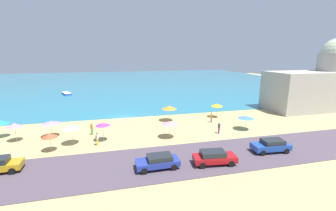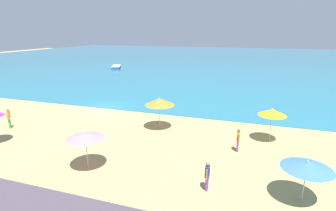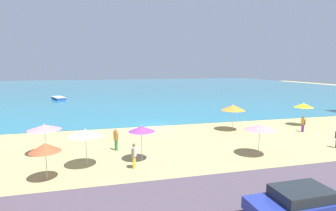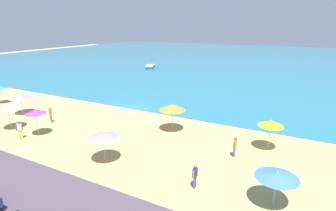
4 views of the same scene
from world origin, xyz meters
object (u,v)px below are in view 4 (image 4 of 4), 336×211
at_px(beach_umbrella_4, 20,97).
at_px(beach_umbrella_8, 35,112).
at_px(bather_0, 20,129).
at_px(bather_2, 50,114).
at_px(beach_umbrella_6, 277,175).
at_px(beach_umbrella_0, 7,107).
at_px(bather_1, 195,175).
at_px(beach_umbrella_5, 103,135).
at_px(bather_4, 235,146).
at_px(beach_umbrella_10, 271,123).
at_px(beach_umbrella_1, 172,107).
at_px(skiff_nearshore, 150,66).

distance_m(beach_umbrella_4, beach_umbrella_8, 7.59).
height_order(bather_0, bather_2, bather_2).
bearing_deg(beach_umbrella_6, bather_0, -177.71).
bearing_deg(bather_2, beach_umbrella_4, 175.18).
distance_m(beach_umbrella_0, bather_1, 19.73).
height_order(beach_umbrella_5, beach_umbrella_8, beach_umbrella_8).
height_order(beach_umbrella_5, bather_2, beach_umbrella_5).
relative_size(bather_0, bather_1, 1.04).
height_order(bather_2, bather_4, bather_2).
bearing_deg(beach_umbrella_4, beach_umbrella_0, -47.42).
distance_m(beach_umbrella_8, beach_umbrella_10, 20.48).
bearing_deg(beach_umbrella_8, beach_umbrella_1, 32.30).
bearing_deg(bather_4, bather_0, -162.81).
distance_m(beach_umbrella_0, beach_umbrella_6, 24.28).
height_order(beach_umbrella_10, bather_4, beach_umbrella_10).
xyz_separation_m(beach_umbrella_0, bather_0, (3.02, -1.04, -1.37)).
xyz_separation_m(beach_umbrella_4, bather_4, (24.04, 1.04, -1.15)).
relative_size(bather_0, skiff_nearshore, 0.35).
height_order(beach_umbrella_5, beach_umbrella_10, beach_umbrella_10).
bearing_deg(bather_4, beach_umbrella_0, -167.88).
relative_size(beach_umbrella_10, bather_2, 1.44).
xyz_separation_m(beach_umbrella_0, beach_umbrella_8, (3.72, 0.25, -0.02)).
distance_m(beach_umbrella_0, beach_umbrella_5, 12.43).
relative_size(beach_umbrella_4, bather_2, 1.34).
bearing_deg(beach_umbrella_6, beach_umbrella_0, 179.55).
height_order(beach_umbrella_6, bather_2, beach_umbrella_6).
relative_size(beach_umbrella_5, beach_umbrella_6, 1.00).
distance_m(bather_1, skiff_nearshore, 47.90).
height_order(beach_umbrella_1, bather_1, beach_umbrella_1).
xyz_separation_m(beach_umbrella_6, bather_2, (-22.20, 3.19, -0.93)).
distance_m(beach_umbrella_8, bather_2, 3.45).
bearing_deg(bather_4, beach_umbrella_4, -177.52).
relative_size(bather_2, bather_4, 1.10).
bearing_deg(beach_umbrella_6, beach_umbrella_5, -177.50).
xyz_separation_m(beach_umbrella_0, beach_umbrella_10, (23.05, 7.03, -0.03)).
distance_m(beach_umbrella_4, bather_0, 7.72).
bearing_deg(beach_umbrella_5, bather_0, -177.97).
xyz_separation_m(beach_umbrella_6, beach_umbrella_10, (-1.22, 7.22, 0.34)).
relative_size(beach_umbrella_5, beach_umbrella_8, 0.93).
relative_size(beach_umbrella_8, bather_1, 1.57).
height_order(beach_umbrella_10, skiff_nearshore, beach_umbrella_10).
bearing_deg(bather_4, beach_umbrella_1, 159.71).
bearing_deg(skiff_nearshore, bather_2, -75.01).
height_order(beach_umbrella_8, bather_4, beach_umbrella_8).
bearing_deg(beach_umbrella_8, beach_umbrella_6, -1.22).
height_order(beach_umbrella_1, beach_umbrella_4, beach_umbrella_1).
bearing_deg(bather_1, beach_umbrella_0, 177.87).
xyz_separation_m(beach_umbrella_1, bather_1, (5.39, -7.65, -1.46)).
bearing_deg(beach_umbrella_0, bather_0, -19.05).
bearing_deg(beach_umbrella_5, beach_umbrella_8, 173.71).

